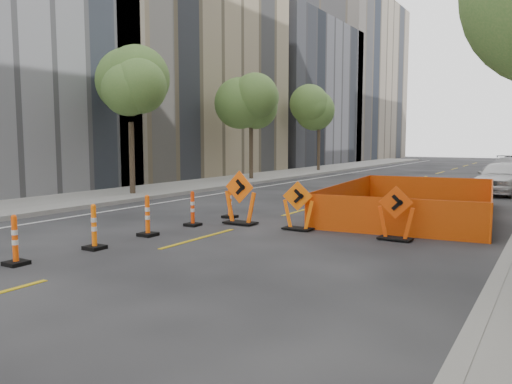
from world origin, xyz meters
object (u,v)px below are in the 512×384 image
Objects in this scene: parked_car_mid at (510,169)px; channelizer_4 at (94,227)px; channelizer_7 at (230,202)px; parked_car_near at (502,177)px; chevron_sign_left at (240,198)px; chevron_sign_center at (298,206)px; channelizer_3 at (15,240)px; channelizer_6 at (193,209)px; channelizer_5 at (148,215)px; chevron_sign_right at (396,213)px.

channelizer_4 is at bearing -83.32° from parked_car_mid.
parked_car_mid is (6.47, 27.09, 0.17)m from channelizer_4.
channelizer_7 is (0.04, 5.49, -0.01)m from channelizer_4.
parked_car_mid is at bearing 99.27° from parked_car_near.
parked_car_mid is at bearing 76.38° from chevron_sign_left.
chevron_sign_center is (2.88, -0.82, 0.17)m from channelizer_7.
channelizer_4 reaches higher than channelizer_7.
channelizer_3 is at bearing -100.51° from chevron_sign_left.
parked_car_near reaches higher than channelizer_6.
channelizer_5 reaches higher than channelizer_7.
chevron_sign_center is 13.94m from parked_car_near.
chevron_sign_right is at bearing 0.62° from chevron_sign_left.
channelizer_6 is 1.83m from channelizer_7.
channelizer_4 is 7.34m from chevron_sign_right.
channelizer_3 is at bearing -91.74° from channelizer_6.
channelizer_4 is 1.03× the size of channelizer_6.
chevron_sign_right is (5.62, -0.82, 0.17)m from channelizer_7.
channelizer_4 is 0.66× the size of chevron_sign_left.
channelizer_4 reaches higher than channelizer_6.
channelizer_7 is 0.76× the size of chevron_sign_right.
channelizer_7 is at bearing 142.37° from chevron_sign_center.
channelizer_7 is (0.07, 1.83, 0.01)m from channelizer_6.
channelizer_3 is 7.33m from channelizer_7.
channelizer_7 is (0.11, 3.66, -0.02)m from channelizer_5.
channelizer_4 is 0.77× the size of chevron_sign_right.
channelizer_5 is 3.01m from chevron_sign_left.
channelizer_5 is at bearing -91.78° from channelizer_7.
channelizer_3 is at bearing -91.86° from channelizer_7.
chevron_sign_left reaches higher than parked_car_near.
parked_car_near reaches higher than channelizer_5.
channelizer_7 reaches higher than channelizer_6.
chevron_sign_center is at bearing -15.83° from channelizer_7.
parked_car_near is 9.05m from parked_car_mid.
parked_car_mid reaches higher than channelizer_4.
channelizer_6 is at bearing -85.40° from parked_car_mid.
chevron_sign_right is (5.69, 1.02, 0.18)m from channelizer_6.
chevron_sign_center is at bearing 43.61° from channelizer_5.
channelizer_4 is 0.25× the size of parked_car_mid.
chevron_sign_left is 0.38× the size of parked_car_mid.
channelizer_3 is at bearing -91.95° from channelizer_5.
channelizer_5 is at bearing -106.05° from parked_car_near.
parked_car_near is at bearing 66.60° from chevron_sign_left.
channelizer_6 is at bearing 88.26° from channelizer_3.
parked_car_near is at bearing 51.88° from chevron_sign_center.
channelizer_3 is 0.99× the size of channelizer_7.
chevron_sign_left is at bearing -83.56° from parked_car_mid.
channelizer_5 is 1.04× the size of channelizer_7.
channelizer_5 is 0.26× the size of parked_car_mid.
channelizer_6 is (0.04, 1.83, -0.03)m from channelizer_5.
chevron_sign_right is at bearing 10.13° from channelizer_6.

